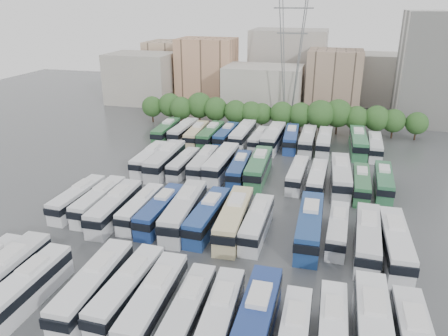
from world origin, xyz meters
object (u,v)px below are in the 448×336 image
(bus_r1_s5, at_px, (184,211))
(bus_r1_s12, at_px, (367,238))
(bus_r0_s7, at_px, (188,311))
(bus_r1_s2, at_px, (115,207))
(bus_r2_s13, at_px, (384,181))
(bus_r3_s13, at_px, (375,146))
(bus_r3_s10, at_px, (324,141))
(bus_r1_s10, at_px, (310,225))
(bus_r2_s12, at_px, (361,183))
(bus_r2_s6, at_px, (239,169))
(bus_r3_s4, at_px, (226,135))
(bus_r1_s8, at_px, (257,223))
(bus_r2_s2, at_px, (165,160))
(bus_r0_s1, at_px, (1,278))
(bus_r2_s10, at_px, (317,179))
(bus_r2_s3, at_px, (184,164))
(bus_r3_s3, at_px, (211,135))
(bus_r3_s0, at_px, (166,131))
(bus_r0_s4, at_px, (93,286))
(bus_r0_s9, at_px, (255,325))
(electricity_pylon, at_px, (292,44))
(bus_r2_s5, at_px, (221,163))
(bus_r2_s9, at_px, (297,174))
(bus_r3_s2, at_px, (197,134))
(bus_r3_s8, at_px, (291,138))
(bus_r2_s4, at_px, (203,163))
(bus_r1_s13, at_px, (395,243))
(bus_r1_s0, at_px, (78,198))
(bus_r2_s7, at_px, (259,167))
(bus_r1_s1, at_px, (99,200))
(bus_r3_s6, at_px, (259,139))
(bus_r0_s6, at_px, (154,302))
(bus_r0_s12, at_px, (373,332))
(bus_r0_s2, at_px, (25,289))
(bus_r1_s6, at_px, (208,215))
(bus_r1_s7, at_px, (234,218))
(bus_r2_s1, at_px, (150,159))
(bus_r3_s9, at_px, (307,140))
(bus_r2_s11, at_px, (341,176))
(bus_r0_s8, at_px, (220,319))
(bus_r3_s5, at_px, (243,135))
(apartment_tower, at_px, (431,69))
(bus_r3_s7, at_px, (273,138))
(bus_r0_s5, at_px, (127,289))
(bus_r1_s3, at_px, (141,208))
(bus_r0_s11, at_px, (332,333))

(bus_r1_s5, bearing_deg, bus_r1_s12, -5.13)
(bus_r0_s7, distance_m, bus_r1_s2, 24.13)
(bus_r2_s13, height_order, bus_r3_s13, bus_r2_s13)
(bus_r1_s12, relative_size, bus_r3_s10, 1.07)
(bus_r1_s10, distance_m, bus_r2_s12, 17.59)
(bus_r2_s6, xyz_separation_m, bus_r3_s4, (-6.87, 17.91, 0.01))
(bus_r1_s8, distance_m, bus_r2_s2, 26.81)
(bus_r0_s1, xyz_separation_m, bus_r2_s10, (29.58, 35.57, -0.31))
(bus_r2_s3, relative_size, bus_r3_s3, 0.88)
(bus_r2_s10, height_order, bus_r3_s0, bus_r3_s0)
(bus_r0_s4, bearing_deg, bus_r2_s3, 94.04)
(bus_r0_s9, height_order, bus_r2_s2, bus_r0_s9)
(electricity_pylon, bearing_deg, bus_r2_s5, -100.77)
(bus_r2_s9, distance_m, bus_r3_s13, 22.40)
(bus_r3_s2, height_order, bus_r3_s8, bus_r3_s8)
(bus_r2_s4, distance_m, bus_r3_s4, 16.99)
(bus_r2_s5, bearing_deg, bus_r1_s13, -35.90)
(bus_r1_s0, height_order, bus_r1_s12, bus_r1_s12)
(bus_r0_s9, bearing_deg, bus_r1_s8, 100.47)
(bus_r2_s7, relative_size, bus_r3_s10, 1.10)
(bus_r1_s1, distance_m, bus_r3_s0, 34.88)
(bus_r2_s10, bearing_deg, bus_r3_s2, 147.10)
(bus_r2_s12, height_order, bus_r3_s4, bus_r3_s4)
(bus_r3_s6, bearing_deg, bus_r0_s6, -88.03)
(bus_r1_s2, bearing_deg, bus_r0_s12, -27.50)
(bus_r0_s2, relative_size, bus_r1_s6, 0.99)
(bus_r2_s4, xyz_separation_m, bus_r3_s0, (-13.51, 16.63, 0.05))
(bus_r1_s2, height_order, bus_r1_s7, bus_r1_s7)
(bus_r2_s1, xyz_separation_m, bus_r3_s3, (6.58, 16.34, 0.05))
(bus_r2_s2, xyz_separation_m, bus_r3_s9, (23.26, 18.35, -0.16))
(bus_r0_s7, bearing_deg, bus_r2_s11, 69.00)
(bus_r0_s2, height_order, bus_r3_s10, bus_r0_s2)
(bus_r2_s7, distance_m, bus_r3_s3, 20.88)
(bus_r0_s8, relative_size, bus_r1_s2, 0.96)
(bus_r1_s5, bearing_deg, bus_r3_s5, 87.10)
(bus_r0_s1, height_order, bus_r2_s4, bus_r0_s1)
(apartment_tower, distance_m, bus_r3_s7, 44.28)
(bus_r0_s12, height_order, bus_r1_s1, bus_r0_s12)
(bus_r3_s5, bearing_deg, bus_r3_s0, -175.45)
(bus_r0_s8, bearing_deg, bus_r0_s5, 167.01)
(bus_r0_s2, relative_size, bus_r3_s6, 1.14)
(bus_r0_s8, xyz_separation_m, bus_r1_s8, (-0.12, 18.65, -0.04))
(bus_r1_s3, xyz_separation_m, bus_r2_s5, (6.49, 18.74, 0.36))
(bus_r0_s5, xyz_separation_m, bus_r1_s2, (-9.87, 16.14, 0.04))
(bus_r0_s9, relative_size, bus_r2_s10, 1.17)
(bus_r2_s2, xyz_separation_m, bus_r3_s6, (13.47, 17.51, -0.41))
(bus_r0_s7, relative_size, bus_r3_s0, 0.93)
(bus_r3_s3, bearing_deg, bus_r2_s7, -50.43)
(bus_r0_s11, relative_size, bus_r1_s3, 1.02)
(bus_r1_s0, xyz_separation_m, bus_r2_s3, (9.93, 17.34, -0.11))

